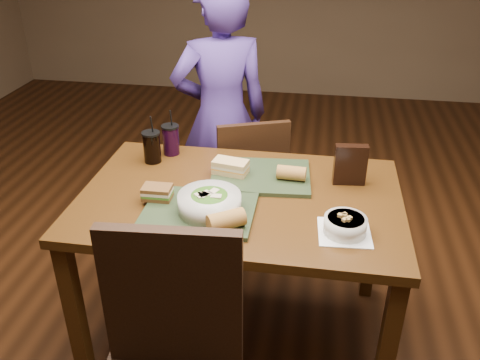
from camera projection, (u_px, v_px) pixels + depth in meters
name	position (u px, v px, depth m)	size (l,w,h in m)	color
ground	(240.00, 331.00, 2.42)	(6.00, 6.00, 0.00)	#381C0B
dining_table	(240.00, 214.00, 2.10)	(1.30, 0.85, 0.75)	#46290E
chair_far	(255.00, 182.00, 2.73)	(0.47, 0.48, 0.85)	black
diner	(221.00, 118.00, 2.82)	(0.54, 0.36, 1.49)	#452E7E
tray_near	(199.00, 211.00, 1.94)	(0.42, 0.32, 0.02)	#27351E
tray_far	(261.00, 176.00, 2.19)	(0.42, 0.32, 0.02)	#27351E
salad_bowl	(210.00, 202.00, 1.90)	(0.24, 0.24, 0.08)	silver
soup_bowl	(345.00, 225.00, 1.81)	(0.20, 0.20, 0.08)	white
sandwich_near	(157.00, 192.00, 1.99)	(0.11, 0.08, 0.05)	#593819
sandwich_far	(231.00, 167.00, 2.18)	(0.16, 0.11, 0.06)	tan
baguette_near	(226.00, 220.00, 1.80)	(0.07, 0.07, 0.13)	#AD7533
baguette_far	(291.00, 173.00, 2.13)	(0.06, 0.06, 0.12)	#AD7533
cup_cola	(152.00, 147.00, 2.29)	(0.08, 0.08, 0.22)	black
cup_berry	(171.00, 139.00, 2.37)	(0.08, 0.08, 0.22)	black
chip_bag	(350.00, 165.00, 2.11)	(0.13, 0.04, 0.18)	black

